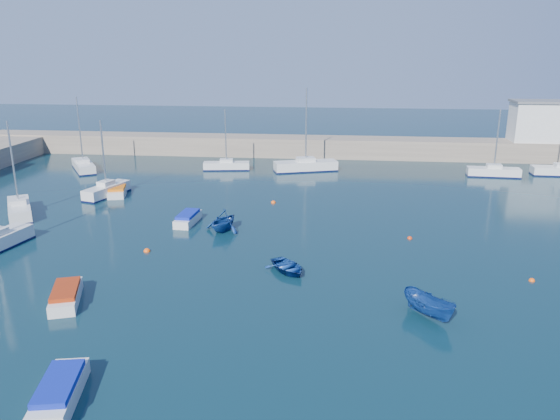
# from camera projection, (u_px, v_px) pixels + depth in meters

# --- Properties ---
(ground) EXTENTS (220.00, 220.00, 0.00)m
(ground) POSITION_uv_depth(u_px,v_px,m) (291.00, 307.00, 31.67)
(ground) COLOR #0B2733
(ground) RESTS_ON ground
(back_wall) EXTENTS (96.00, 4.50, 2.60)m
(back_wall) POSITION_uv_depth(u_px,v_px,m) (320.00, 147.00, 75.12)
(back_wall) COLOR gray
(back_wall) RESTS_ON ground
(harbor_office) EXTENTS (10.00, 4.00, 5.00)m
(harbor_office) POSITION_uv_depth(u_px,v_px,m) (552.00, 122.00, 70.93)
(harbor_office) COLOR silver
(harbor_office) RESTS_ON back_wall
(sailboat_2) EXTENTS (4.93, 6.34, 8.43)m
(sailboat_2) POSITION_uv_depth(u_px,v_px,m) (19.00, 209.00, 48.77)
(sailboat_2) COLOR silver
(sailboat_2) RESTS_ON ground
(sailboat_3) EXTENTS (3.11, 5.89, 7.63)m
(sailboat_3) POSITION_uv_depth(u_px,v_px,m) (107.00, 190.00, 55.08)
(sailboat_3) COLOR silver
(sailboat_3) RESTS_ON ground
(sailboat_4) EXTENTS (5.34, 6.77, 8.88)m
(sailboat_4) POSITION_uv_depth(u_px,v_px,m) (83.00, 166.00, 66.73)
(sailboat_4) COLOR silver
(sailboat_4) RESTS_ON ground
(sailboat_5) EXTENTS (5.76, 2.36, 7.39)m
(sailboat_5) POSITION_uv_depth(u_px,v_px,m) (227.00, 166.00, 66.94)
(sailboat_5) COLOR silver
(sailboat_5) RESTS_ON ground
(sailboat_6) EXTENTS (7.89, 4.43, 9.95)m
(sailboat_6) POSITION_uv_depth(u_px,v_px,m) (306.00, 166.00, 66.30)
(sailboat_6) COLOR silver
(sailboat_6) RESTS_ON ground
(sailboat_7) EXTENTS (5.97, 1.97, 7.81)m
(sailboat_7) POSITION_uv_depth(u_px,v_px,m) (493.00, 172.00, 63.45)
(sailboat_7) COLOR silver
(sailboat_7) RESTS_ON ground
(motorboat_0) EXTENTS (2.77, 4.42, 0.93)m
(motorboat_0) POSITION_uv_depth(u_px,v_px,m) (66.00, 295.00, 32.12)
(motorboat_0) COLOR silver
(motorboat_0) RESTS_ON ground
(motorboat_1) EXTENTS (1.57, 3.89, 0.94)m
(motorboat_1) POSITION_uv_depth(u_px,v_px,m) (188.00, 218.00, 46.59)
(motorboat_1) COLOR silver
(motorboat_1) RESTS_ON ground
(motorboat_2) EXTENTS (2.71, 4.76, 0.93)m
(motorboat_2) POSITION_uv_depth(u_px,v_px,m) (118.00, 190.00, 55.80)
(motorboat_2) COLOR silver
(motorboat_2) RESTS_ON ground
(motorboat_3) EXTENTS (2.35, 4.52, 1.01)m
(motorboat_3) POSITION_uv_depth(u_px,v_px,m) (60.00, 391.00, 23.10)
(motorboat_3) COLOR silver
(motorboat_3) RESTS_ON ground
(dinghy_center) EXTENTS (3.83, 4.03, 0.68)m
(dinghy_center) POSITION_uv_depth(u_px,v_px,m) (288.00, 267.00, 36.50)
(dinghy_center) COLOR navy
(dinghy_center) RESTS_ON ground
(dinghy_left) EXTENTS (3.97, 4.24, 1.80)m
(dinghy_left) POSITION_uv_depth(u_px,v_px,m) (223.00, 220.00, 44.48)
(dinghy_left) COLOR navy
(dinghy_left) RESTS_ON ground
(dinghy_right) EXTENTS (3.27, 3.56, 1.36)m
(dinghy_right) POSITION_uv_depth(u_px,v_px,m) (429.00, 306.00, 30.23)
(dinghy_right) COLOR navy
(dinghy_right) RESTS_ON ground
(buoy_0) EXTENTS (0.50, 0.50, 0.50)m
(buoy_0) POSITION_uv_depth(u_px,v_px,m) (147.00, 251.00, 40.23)
(buoy_0) COLOR #FF530D
(buoy_0) RESTS_ON ground
(buoy_1) EXTENTS (0.41, 0.41, 0.41)m
(buoy_1) POSITION_uv_depth(u_px,v_px,m) (410.00, 239.00, 42.92)
(buoy_1) COLOR red
(buoy_1) RESTS_ON ground
(buoy_2) EXTENTS (0.39, 0.39, 0.39)m
(buoy_2) POSITION_uv_depth(u_px,v_px,m) (532.00, 281.00, 35.15)
(buoy_2) COLOR #FF530D
(buoy_2) RESTS_ON ground
(buoy_3) EXTENTS (0.47, 0.47, 0.47)m
(buoy_3) POSITION_uv_depth(u_px,v_px,m) (273.00, 203.00, 52.81)
(buoy_3) COLOR #FF530D
(buoy_3) RESTS_ON ground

